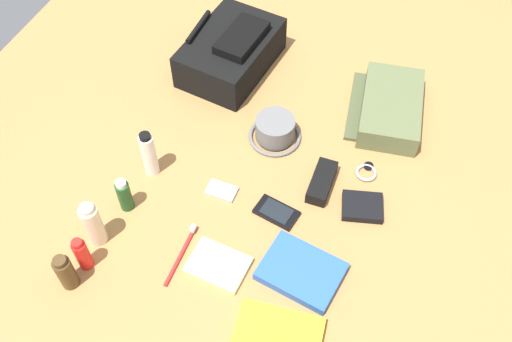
# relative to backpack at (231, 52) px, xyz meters

# --- Properties ---
(ground_plane) EXTENTS (2.64, 2.02, 0.02)m
(ground_plane) POSITION_rel_backpack_xyz_m (-0.40, -0.25, -0.08)
(ground_plane) COLOR #A5723F
(ground_plane) RESTS_ON ground
(backpack) EXTENTS (0.37, 0.27, 0.15)m
(backpack) POSITION_rel_backpack_xyz_m (0.00, 0.00, 0.00)
(backpack) COLOR black
(backpack) RESTS_ON ground_plane
(toiletry_pouch) EXTENTS (0.33, 0.26, 0.08)m
(toiletry_pouch) POSITION_rel_backpack_xyz_m (-0.02, -0.53, -0.03)
(toiletry_pouch) COLOR #56603D
(toiletry_pouch) RESTS_ON ground_plane
(bucket_hat) EXTENTS (0.16, 0.16, 0.07)m
(bucket_hat) POSITION_rel_backpack_xyz_m (-0.23, -0.24, -0.03)
(bucket_hat) COLOR slate
(bucket_hat) RESTS_ON ground_plane
(cologne_bottle) EXTENTS (0.04, 0.04, 0.12)m
(cologne_bottle) POSITION_rel_backpack_xyz_m (-0.87, 0.06, -0.01)
(cologne_bottle) COLOR #473319
(cologne_bottle) RESTS_ON ground_plane
(sunscreen_spray) EXTENTS (0.04, 0.04, 0.12)m
(sunscreen_spray) POSITION_rel_backpack_xyz_m (-0.81, 0.05, -0.01)
(sunscreen_spray) COLOR red
(sunscreen_spray) RESTS_ON ground_plane
(lotion_bottle) EXTENTS (0.05, 0.05, 0.15)m
(lotion_bottle) POSITION_rel_backpack_xyz_m (-0.74, 0.06, 0.01)
(lotion_bottle) COLOR beige
(lotion_bottle) RESTS_ON ground_plane
(shampoo_bottle) EXTENTS (0.04, 0.04, 0.11)m
(shampoo_bottle) POSITION_rel_backpack_xyz_m (-0.62, 0.04, -0.01)
(shampoo_bottle) COLOR #19471E
(shampoo_bottle) RESTS_ON ground_plane
(toothpaste_tube) EXTENTS (0.04, 0.04, 0.16)m
(toothpaste_tube) POSITION_rel_backpack_xyz_m (-0.48, 0.04, 0.01)
(toothpaste_tube) COLOR white
(toothpaste_tube) RESTS_ON ground_plane
(paperback_novel) EXTENTS (0.16, 0.22, 0.03)m
(paperback_novel) POSITION_rel_backpack_xyz_m (-0.81, -0.47, -0.05)
(paperback_novel) COLOR yellow
(paperback_novel) RESTS_ON ground_plane
(travel_guidebook) EXTENTS (0.18, 0.22, 0.03)m
(travel_guidebook) POSITION_rel_backpack_xyz_m (-0.63, -0.47, -0.05)
(travel_guidebook) COLOR blue
(travel_guidebook) RESTS_ON ground_plane
(cell_phone) EXTENTS (0.08, 0.13, 0.01)m
(cell_phone) POSITION_rel_backpack_xyz_m (-0.48, -0.35, -0.06)
(cell_phone) COLOR black
(cell_phone) RESTS_ON ground_plane
(media_player) EXTENTS (0.05, 0.08, 0.01)m
(media_player) POSITION_rel_backpack_xyz_m (-0.47, -0.18, -0.06)
(media_player) COLOR #B7B7BC
(media_player) RESTS_ON ground_plane
(wristwatch) EXTENTS (0.07, 0.06, 0.01)m
(wristwatch) POSITION_rel_backpack_xyz_m (-0.26, -0.54, -0.06)
(wristwatch) COLOR #99999E
(wristwatch) RESTS_ON ground_plane
(toothbrush) EXTENTS (0.19, 0.02, 0.02)m
(toothbrush) POSITION_rel_backpack_xyz_m (-0.69, -0.16, -0.06)
(toothbrush) COLOR red
(toothbrush) RESTS_ON ground_plane
(wallet) EXTENTS (0.12, 0.13, 0.02)m
(wallet) POSITION_rel_backpack_xyz_m (-0.38, -0.56, -0.05)
(wallet) COLOR black
(wallet) RESTS_ON ground_plane
(notepad) EXTENTS (0.12, 0.16, 0.02)m
(notepad) POSITION_rel_backpack_xyz_m (-0.69, -0.26, -0.06)
(notepad) COLOR beige
(notepad) RESTS_ON ground_plane
(sunglasses_case) EXTENTS (0.14, 0.06, 0.04)m
(sunglasses_case) POSITION_rel_backpack_xyz_m (-0.35, -0.43, -0.05)
(sunglasses_case) COLOR black
(sunglasses_case) RESTS_ON ground_plane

